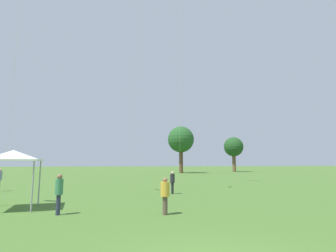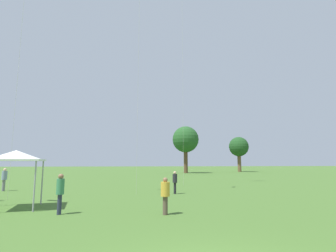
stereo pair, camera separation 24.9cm
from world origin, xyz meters
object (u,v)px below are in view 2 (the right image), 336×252
person_standing_2 (60,190)px  person_standing_3 (175,180)px  canopy_tent (16,156)px  person_standing_6 (4,177)px  distant_tree_0 (186,140)px  distant_tree_1 (239,147)px  person_standing_4 (165,193)px

person_standing_2 → person_standing_3: person_standing_2 is taller
person_standing_2 → person_standing_3: size_ratio=1.09×
person_standing_2 → canopy_tent: 3.45m
person_standing_3 → person_standing_6: (-12.95, 3.77, 0.10)m
person_standing_6 → canopy_tent: canopy_tent is taller
person_standing_2 → distant_tree_0: size_ratio=0.17×
person_standing_6 → distant_tree_0: size_ratio=0.18×
distant_tree_1 → person_standing_6: bearing=-133.4°
person_standing_4 → canopy_tent: canopy_tent is taller
person_standing_3 → canopy_tent: size_ratio=0.56×
person_standing_3 → distant_tree_0: (8.50, 36.20, 6.11)m
distant_tree_0 → distant_tree_1: (14.30, 5.43, -1.14)m
person_standing_2 → distant_tree_1: (28.95, 48.26, 4.88)m
person_standing_2 → person_standing_3: bearing=172.6°
person_standing_3 → distant_tree_0: size_ratio=0.16×
person_standing_4 → person_standing_6: 15.81m
person_standing_4 → person_standing_6: bearing=-113.9°
person_standing_6 → distant_tree_0: bearing=62.7°
person_standing_2 → canopy_tent: size_ratio=0.61×
person_standing_3 → person_standing_2: bearing=-118.4°
person_standing_2 → person_standing_6: person_standing_6 is taller
distant_tree_1 → distant_tree_0: bearing=-159.2°
person_standing_2 → person_standing_6: size_ratio=0.97×
person_standing_2 → person_standing_6: bearing=-111.3°
person_standing_6 → distant_tree_0: distant_tree_0 is taller
person_standing_4 → distant_tree_0: (10.16, 43.50, 6.14)m
person_standing_2 → person_standing_4: bearing=116.8°
person_standing_6 → distant_tree_1: size_ratio=0.21×
distant_tree_0 → distant_tree_1: bearing=20.8°
canopy_tent → distant_tree_0: (17.24, 41.09, 4.53)m
person_standing_4 → person_standing_3: bearing=-172.3°
person_standing_4 → person_standing_2: bearing=-78.1°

